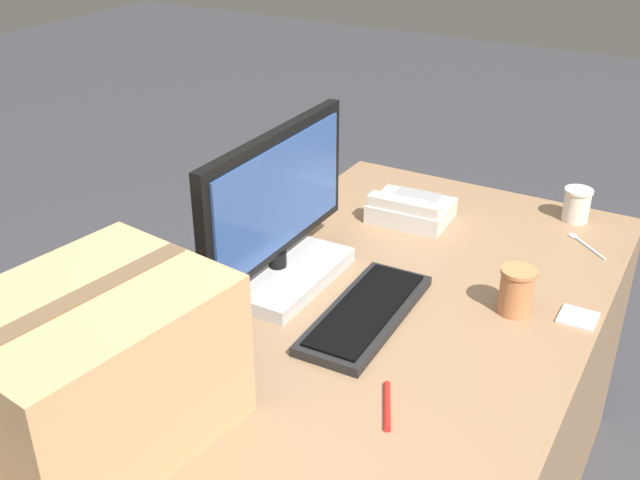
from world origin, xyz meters
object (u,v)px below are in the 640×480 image
(spoon, at_px, (581,242))
(cardboard_box, at_px, (94,369))
(keyboard, at_px, (366,313))
(desk_phone, at_px, (410,209))
(paper_cup_right, at_px, (577,205))
(monitor, at_px, (277,223))
(sticky_note_pad, at_px, (578,318))
(pen_marker, at_px, (387,406))
(paper_cup_left, at_px, (516,291))

(spoon, bearing_deg, cardboard_box, 106.78)
(keyboard, distance_m, desk_phone, 0.52)
(desk_phone, distance_m, paper_cup_right, 0.46)
(monitor, xyz_separation_m, sticky_note_pad, (0.18, -0.67, -0.15))
(spoon, xyz_separation_m, cardboard_box, (-1.16, 0.57, 0.14))
(keyboard, distance_m, paper_cup_right, 0.79)
(paper_cup_right, xyz_separation_m, pen_marker, (-0.98, 0.12, -0.04))
(desk_phone, height_order, cardboard_box, cardboard_box)
(paper_cup_left, xyz_separation_m, cardboard_box, (-0.75, 0.51, 0.09))
(paper_cup_left, bearing_deg, monitor, 104.44)
(monitor, height_order, paper_cup_left, monitor)
(desk_phone, xyz_separation_m, paper_cup_left, (-0.32, -0.39, 0.02))
(keyboard, height_order, paper_cup_right, paper_cup_right)
(keyboard, bearing_deg, monitor, 77.85)
(paper_cup_left, bearing_deg, pen_marker, 166.24)
(monitor, height_order, paper_cup_right, monitor)
(paper_cup_left, bearing_deg, spoon, -7.71)
(cardboard_box, bearing_deg, pen_marker, -52.50)
(desk_phone, bearing_deg, paper_cup_left, -131.44)
(desk_phone, bearing_deg, keyboard, -169.56)
(cardboard_box, relative_size, sticky_note_pad, 5.83)
(monitor, distance_m, pen_marker, 0.54)
(keyboard, relative_size, pen_marker, 3.31)
(cardboard_box, bearing_deg, monitor, 2.27)
(paper_cup_left, xyz_separation_m, spoon, (0.42, -0.06, -0.05))
(spoon, bearing_deg, paper_cup_right, -26.64)
(keyboard, distance_m, spoon, 0.69)
(paper_cup_left, relative_size, sticky_note_pad, 1.36)
(monitor, relative_size, keyboard, 1.35)
(cardboard_box, bearing_deg, keyboard, -22.81)
(cardboard_box, xyz_separation_m, pen_marker, (0.31, -0.41, -0.14))
(paper_cup_right, bearing_deg, spoon, -159.45)
(paper_cup_right, xyz_separation_m, sticky_note_pad, (-0.50, -0.12, -0.04))
(monitor, distance_m, keyboard, 0.30)
(monitor, height_order, desk_phone, monitor)
(monitor, xyz_separation_m, keyboard, (-0.05, -0.26, -0.14))
(monitor, distance_m, spoon, 0.83)
(spoon, distance_m, pen_marker, 0.87)
(monitor, bearing_deg, keyboard, -100.58)
(cardboard_box, bearing_deg, desk_phone, -6.46)
(paper_cup_right, bearing_deg, sticky_note_pad, -166.17)
(paper_cup_left, xyz_separation_m, sticky_note_pad, (0.04, -0.13, -0.05))
(monitor, relative_size, spoon, 4.47)
(desk_phone, xyz_separation_m, cardboard_box, (-1.07, 0.12, 0.11))
(desk_phone, bearing_deg, sticky_note_pad, -120.12)
(paper_cup_right, relative_size, spoon, 0.75)
(monitor, distance_m, desk_phone, 0.49)
(desk_phone, relative_size, pen_marker, 1.78)
(keyboard, relative_size, cardboard_box, 0.88)
(cardboard_box, bearing_deg, paper_cup_right, -21.96)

